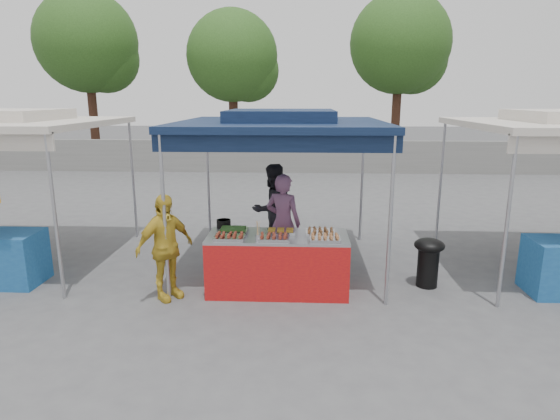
{
  "coord_description": "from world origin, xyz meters",
  "views": [
    {
      "loc": [
        0.33,
        -6.48,
        2.76
      ],
      "look_at": [
        0.0,
        0.6,
        1.05
      ],
      "focal_mm": 30.0,
      "sensor_mm": 36.0,
      "label": 1
    }
  ],
  "objects_px": {
    "cooking_pot": "(224,224)",
    "customer_person": "(165,247)",
    "wok_burner": "(428,258)",
    "vendor_woman": "(283,223)",
    "vendor_table": "(278,263)",
    "helper_man": "(272,209)"
  },
  "relations": [
    {
      "from": "cooking_pot",
      "to": "wok_burner",
      "type": "distance_m",
      "value": 3.09
    },
    {
      "from": "customer_person",
      "to": "vendor_table",
      "type": "bearing_deg",
      "value": -36.18
    },
    {
      "from": "helper_man",
      "to": "vendor_table",
      "type": "bearing_deg",
      "value": 58.58
    },
    {
      "from": "cooking_pot",
      "to": "customer_person",
      "type": "distance_m",
      "value": 0.99
    },
    {
      "from": "vendor_woman",
      "to": "customer_person",
      "type": "relative_size",
      "value": 1.07
    },
    {
      "from": "wok_burner",
      "to": "vendor_woman",
      "type": "distance_m",
      "value": 2.28
    },
    {
      "from": "wok_burner",
      "to": "helper_man",
      "type": "relative_size",
      "value": 0.46
    },
    {
      "from": "cooking_pot",
      "to": "helper_man",
      "type": "bearing_deg",
      "value": 64.75
    },
    {
      "from": "cooking_pot",
      "to": "helper_man",
      "type": "height_order",
      "value": "helper_man"
    },
    {
      "from": "vendor_table",
      "to": "customer_person",
      "type": "height_order",
      "value": "customer_person"
    },
    {
      "from": "vendor_table",
      "to": "cooking_pot",
      "type": "distance_m",
      "value": 1.03
    },
    {
      "from": "wok_burner",
      "to": "vendor_woman",
      "type": "bearing_deg",
      "value": 163.92
    },
    {
      "from": "cooking_pot",
      "to": "customer_person",
      "type": "height_order",
      "value": "customer_person"
    },
    {
      "from": "vendor_table",
      "to": "vendor_woman",
      "type": "xyz_separation_m",
      "value": [
        0.04,
        0.86,
        0.37
      ]
    },
    {
      "from": "vendor_table",
      "to": "vendor_woman",
      "type": "relative_size",
      "value": 1.25
    },
    {
      "from": "vendor_woman",
      "to": "customer_person",
      "type": "xyz_separation_m",
      "value": [
        -1.58,
        -1.18,
        -0.05
      ]
    },
    {
      "from": "vendor_table",
      "to": "helper_man",
      "type": "relative_size",
      "value": 1.23
    },
    {
      "from": "vendor_woman",
      "to": "helper_man",
      "type": "height_order",
      "value": "helper_man"
    },
    {
      "from": "cooking_pot",
      "to": "vendor_woman",
      "type": "xyz_separation_m",
      "value": [
        0.88,
        0.51,
        -0.11
      ]
    },
    {
      "from": "helper_man",
      "to": "cooking_pot",
      "type": "bearing_deg",
      "value": 27.23
    },
    {
      "from": "helper_man",
      "to": "customer_person",
      "type": "bearing_deg",
      "value": 19.01
    },
    {
      "from": "vendor_table",
      "to": "cooking_pot",
      "type": "xyz_separation_m",
      "value": [
        -0.83,
        0.35,
        0.49
      ]
    }
  ]
}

